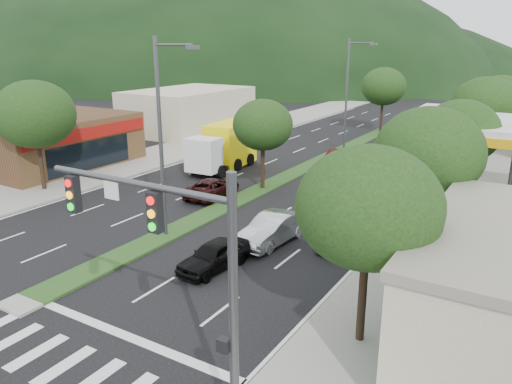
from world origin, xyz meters
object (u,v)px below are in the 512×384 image
Objects in this scene: tree_med_far at (384,87)px; car_queue_d at (424,158)px; tree_r_a at (368,207)px; tree_l_a at (35,115)px; car_queue_a at (214,255)px; tree_r_d at (486,106)px; streetlight_mid at (349,89)px; box_truck at (225,148)px; car_queue_b at (347,229)px; traffic_signal at (180,255)px; motorhome at (429,131)px; sedan_silver at (272,229)px; tree_r_b at (429,153)px; tree_med_near at (263,125)px; suv_maroon at (212,188)px; streetlight_near at (163,130)px; tree_r_c at (461,132)px; tree_r_e at (501,97)px; car_queue_c at (337,160)px.

car_queue_d is at bearing -59.41° from tree_med_far.
tree_r_a is 25.23m from tree_l_a.
tree_r_d is at bearing 78.85° from car_queue_a.
streetlight_mid reaches higher than box_truck.
car_queue_d is at bearing 87.07° from car_queue_b.
streetlight_mid is (-11.79, 3.00, 0.40)m from tree_r_d.
traffic_signal is 6.29m from tree_r_a.
tree_l_a reaches higher than motorhome.
sedan_silver is at bearing -152.01° from car_queue_b.
traffic_signal is 0.96× the size of box_truck.
tree_r_b is 1.40× the size of car_queue_b.
sedan_silver is (5.22, -7.94, -3.69)m from tree_med_near.
tree_med_far reaches higher than suv_maroon.
tree_l_a is 13.92m from box_truck.
tree_med_near is 15.05m from streetlight_mid.
streetlight_near is at bearing 103.30° from suv_maroon.
tree_r_a is at bearing -67.87° from streetlight_mid.
tree_r_a is (2.97, 5.54, 0.17)m from traffic_signal.
suv_maroon is at bearing -115.35° from motorhome.
tree_r_b is at bearing -90.00° from tree_r_c.
streetlight_mid is at bearing 119.32° from tree_r_b.
car_queue_a is 29.00m from motorhome.
sedan_silver is (17.72, 0.06, -4.44)m from tree_l_a.
car_queue_b is (8.38, -5.92, -3.71)m from tree_med_near.
traffic_signal is at bearing -88.29° from motorhome.
tree_r_a reaches higher than car_queue_a.
tree_r_e is 1.46× the size of car_queue_c.
tree_r_d is 25.46m from car_queue_a.
car_queue_b is (-3.62, -17.92, -4.46)m from tree_r_d.
tree_med_near is 10.07m from streetlight_near.
tree_r_d is 11.48m from car_queue_c.
tree_r_a is 9.97m from sedan_silver.
car_queue_c is at bearing 103.84° from traffic_signal.
tree_r_a is at bearing -74.27° from car_queue_d.
car_queue_c is (-6.71, 27.22, -3.89)m from traffic_signal.
tree_l_a is at bearing -174.73° from sedan_silver.
sedan_silver is at bearing -90.39° from car_queue_d.
tree_r_c is at bearing 170.78° from box_truck.
tree_r_c is 1.30× the size of car_queue_b.
tree_r_e is 1.35× the size of car_queue_b.
traffic_signal is 28.31m from car_queue_c.
tree_r_c is at bearing 45.49° from streetlight_near.
traffic_signal is 36.63m from motorhome.
streetlight_near reaches higher than tree_med_near.
suv_maroon is at bearing -114.62° from car_queue_d.
traffic_signal is 41.65m from tree_r_e.
motorhome is at bearing -134.12° from tree_r_e.
motorhome is (4.78, 9.27, 1.36)m from car_queue_c.
traffic_signal is at bearing -66.76° from sedan_silver.
suv_maroon is (-7.11, 4.72, -0.12)m from sedan_silver.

